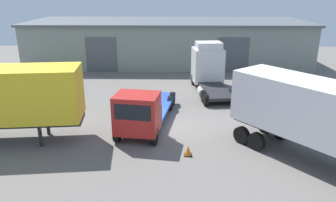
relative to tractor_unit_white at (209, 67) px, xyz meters
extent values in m
plane|color=slate|center=(-3.68, -8.58, -1.82)|extent=(60.00, 60.00, 0.00)
cube|color=gray|center=(-3.68, 10.31, 0.44)|extent=(30.32, 9.78, 4.52)
cube|color=#565B60|center=(-3.68, 10.31, 2.82)|extent=(30.82, 10.28, 0.25)
cube|color=#4C5156|center=(-10.35, 5.45, -0.02)|extent=(3.20, 0.08, 3.60)
cube|color=#4C5156|center=(2.99, 5.45, -0.02)|extent=(3.20, 0.08, 3.60)
cube|color=silver|center=(-0.04, 0.53, 0.07)|extent=(2.75, 2.66, 2.88)
cube|color=silver|center=(-0.02, 0.34, 1.79)|extent=(2.27, 1.90, 0.60)
cube|color=black|center=(-0.17, 1.70, 0.65)|extent=(2.10, 0.31, 1.04)
cube|color=#232326|center=(0.33, -2.84, -1.25)|extent=(2.47, 4.58, 0.24)
cylinder|color=#B2B2B7|center=(-0.73, -2.35, -1.42)|extent=(0.68, 1.15, 0.56)
cylinder|color=black|center=(-1.20, 1.01, -1.37)|extent=(0.40, 0.93, 0.91)
cylinder|color=black|center=(0.98, 1.25, -1.37)|extent=(0.40, 0.93, 0.91)
cylinder|color=black|center=(-0.68, -3.75, -1.37)|extent=(0.40, 0.93, 0.91)
cylinder|color=black|center=(1.51, -3.51, -1.37)|extent=(0.40, 0.93, 0.91)
cylinder|color=black|center=(-0.58, -4.64, -1.37)|extent=(0.40, 0.93, 0.91)
cylinder|color=black|center=(1.60, -4.40, -1.37)|extent=(0.40, 0.93, 0.91)
cube|color=#232326|center=(-10.37, -9.79, -1.27)|extent=(0.18, 0.18, 1.11)
cube|color=#232326|center=(-10.19, -11.38, -1.27)|extent=(0.18, 0.18, 1.11)
cube|color=red|center=(-4.99, -10.40, -0.22)|extent=(2.65, 2.23, 2.20)
cube|color=black|center=(-5.12, -11.31, 0.17)|extent=(2.01, 0.37, 0.88)
cube|color=#2347A3|center=(-4.43, -6.63, -1.14)|extent=(3.21, 6.02, 0.20)
cube|color=#232326|center=(-4.84, -9.39, -0.59)|extent=(2.39, 0.47, 1.10)
cylinder|color=black|center=(-4.01, -11.00, -1.32)|extent=(0.44, 1.03, 1.00)
cylinder|color=black|center=(-6.09, -10.70, -1.32)|extent=(0.44, 1.03, 1.00)
cylinder|color=black|center=(-3.20, -5.54, -1.32)|extent=(0.44, 1.03, 1.00)
cylinder|color=black|center=(-5.28, -5.23, -1.32)|extent=(0.44, 1.03, 1.00)
cylinder|color=black|center=(-3.06, -4.55, -1.32)|extent=(0.44, 1.03, 1.00)
cylinder|color=black|center=(-5.13, -4.24, -1.32)|extent=(0.44, 1.03, 1.00)
cube|color=silver|center=(4.10, -13.02, 0.88)|extent=(7.77, 8.70, 2.70)
cube|color=#232326|center=(4.10, -13.02, -0.59)|extent=(7.19, 8.22, 0.24)
cylinder|color=black|center=(3.18, -10.16, -1.34)|extent=(0.85, 0.94, 0.97)
cylinder|color=black|center=(1.48, -11.56, -1.34)|extent=(0.85, 0.94, 0.97)
cylinder|color=black|center=(2.54, -9.39, -1.34)|extent=(0.85, 0.94, 0.97)
cylinder|color=black|center=(0.84, -10.79, -1.34)|extent=(0.85, 0.94, 0.97)
cone|color=#423D38|center=(6.86, -0.69, -1.03)|extent=(4.08, 4.08, 1.58)
cube|color=black|center=(-2.19, -12.28, -1.80)|extent=(0.40, 0.40, 0.04)
cone|color=orange|center=(-2.19, -12.28, -1.55)|extent=(0.36, 0.36, 0.55)
camera|label=1|loc=(-2.92, -27.43, 6.40)|focal=35.00mm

